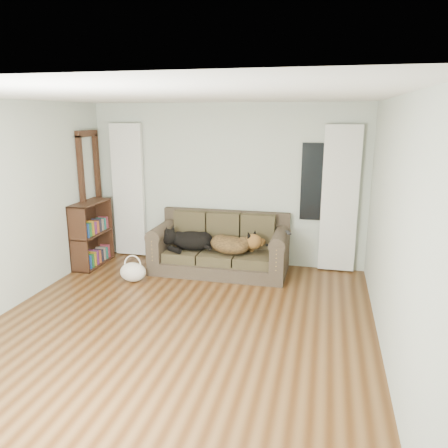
% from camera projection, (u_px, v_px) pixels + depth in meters
% --- Properties ---
extents(floor, '(5.00, 5.00, 0.00)m').
position_uv_depth(floor, '(178.00, 328.00, 5.07)').
color(floor, '#44260E').
rests_on(floor, ground).
extents(ceiling, '(5.00, 5.00, 0.00)m').
position_uv_depth(ceiling, '(171.00, 96.00, 4.44)').
color(ceiling, white).
rests_on(ceiling, ground).
extents(wall_back, '(4.50, 0.04, 2.60)m').
position_uv_depth(wall_back, '(226.00, 185.00, 7.11)').
color(wall_back, '#AFBDAB').
rests_on(wall_back, ground).
extents(wall_right, '(0.04, 5.00, 2.60)m').
position_uv_depth(wall_right, '(393.00, 232.00, 4.25)').
color(wall_right, '#AFBDAB').
rests_on(wall_right, ground).
extents(curtain_left, '(0.55, 0.08, 2.25)m').
position_uv_depth(curtain_left, '(129.00, 191.00, 7.46)').
color(curtain_left, white).
rests_on(curtain_left, ground).
extents(curtain_right, '(0.55, 0.08, 2.25)m').
position_uv_depth(curtain_right, '(340.00, 200.00, 6.67)').
color(curtain_right, white).
rests_on(curtain_right, ground).
extents(window_pane, '(0.50, 0.03, 1.20)m').
position_uv_depth(window_pane, '(317.00, 182.00, 6.73)').
color(window_pane, black).
rests_on(window_pane, wall_back).
extents(door_casing, '(0.07, 0.60, 2.10)m').
position_uv_depth(door_casing, '(91.00, 199.00, 7.24)').
color(door_casing, black).
rests_on(door_casing, ground).
extents(sofa, '(2.09, 0.90, 0.86)m').
position_uv_depth(sofa, '(220.00, 244.00, 6.82)').
color(sofa, '#2B2419').
rests_on(sofa, floor).
extents(dog_black_lab, '(0.73, 0.55, 0.29)m').
position_uv_depth(dog_black_lab, '(190.00, 241.00, 6.86)').
color(dog_black_lab, black).
rests_on(dog_black_lab, sofa).
extents(dog_shepherd, '(0.77, 0.63, 0.29)m').
position_uv_depth(dog_shepherd, '(233.00, 244.00, 6.66)').
color(dog_shepherd, black).
rests_on(dog_shepherd, sofa).
extents(tv_remote, '(0.09, 0.17, 0.02)m').
position_uv_depth(tv_remote, '(288.00, 233.00, 6.41)').
color(tv_remote, black).
rests_on(tv_remote, sofa).
extents(tote_bag, '(0.48, 0.43, 0.29)m').
position_uv_depth(tote_bag, '(133.00, 271.00, 6.47)').
color(tote_bag, silver).
rests_on(tote_bag, floor).
extents(bookshelf, '(0.32, 0.85, 1.06)m').
position_uv_depth(bookshelf, '(92.00, 235.00, 7.11)').
color(bookshelf, black).
rests_on(bookshelf, floor).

